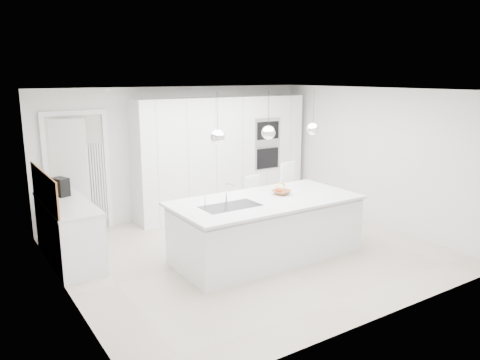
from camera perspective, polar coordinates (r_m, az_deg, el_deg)
floor at (r=7.43m, az=1.27°, el=-8.73°), size 5.50×5.50×0.00m
wall_back at (r=9.21m, az=-7.48°, el=3.43°), size 5.50×0.00×5.50m
wall_left at (r=6.01m, az=-20.91°, el=-2.26°), size 0.00×5.00×5.00m
ceiling at (r=6.93m, az=1.38°, el=10.91°), size 5.50×5.50×0.00m
tall_cabinets at (r=9.34m, az=-2.23°, el=3.03°), size 3.60×0.60×2.30m
oven_stack at (r=9.55m, az=3.38°, el=4.44°), size 0.62×0.04×1.05m
doorway_frame at (r=8.58m, az=-19.15°, el=0.62°), size 1.11×0.08×2.13m
hallway_door at (r=8.49m, az=-20.69°, el=0.24°), size 0.76×0.38×2.00m
radiator at (r=8.69m, az=-17.02°, el=-0.27°), size 0.32×0.04×1.40m
left_base_cabinets at (r=7.43m, az=-20.16°, el=-6.03°), size 0.60×1.80×0.86m
left_worktop at (r=7.30m, az=-20.42°, el=-2.68°), size 0.62×1.82×0.04m
oak_backsplash at (r=7.19m, az=-22.82°, el=-0.90°), size 0.02×1.80×0.50m
island_base at (r=7.11m, az=3.33°, el=-6.07°), size 2.80×1.20×0.86m
island_worktop at (r=7.02m, az=3.13°, el=-2.48°), size 2.84×1.40×0.04m
island_sink at (r=6.65m, az=-1.17°, el=-3.88°), size 0.84×0.44×0.18m
island_tap at (r=6.77m, az=-1.71°, el=-1.54°), size 0.02×0.02×0.30m
pendant_left at (r=6.32m, az=-2.76°, el=5.27°), size 0.20×0.20×0.20m
pendant_mid at (r=6.78m, az=3.48°, el=5.77°), size 0.20×0.20×0.20m
pendant_right at (r=7.32m, az=8.88°, el=6.15°), size 0.20×0.20×0.20m
fruit_bowl at (r=7.30m, az=5.10°, el=-1.49°), size 0.34×0.34×0.07m
espresso_machine at (r=7.65m, az=-21.05°, el=-0.79°), size 0.26×0.31×0.28m
bar_stool_left at (r=8.03m, az=1.95°, el=-3.25°), size 0.39×0.50×1.02m
bar_stool_right at (r=8.37m, az=6.43°, el=-2.07°), size 0.51×0.62×1.19m
apple_a at (r=7.24m, az=4.84°, el=-1.31°), size 0.08×0.08×0.08m
apple_b at (r=7.27m, az=4.65°, el=-1.27°), size 0.07×0.07×0.07m
banana_bunch at (r=7.30m, az=5.00°, el=-0.76°), size 0.26×0.18×0.23m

